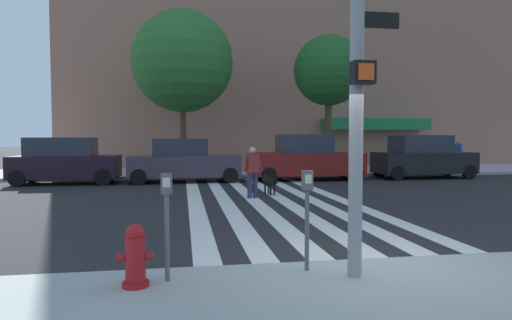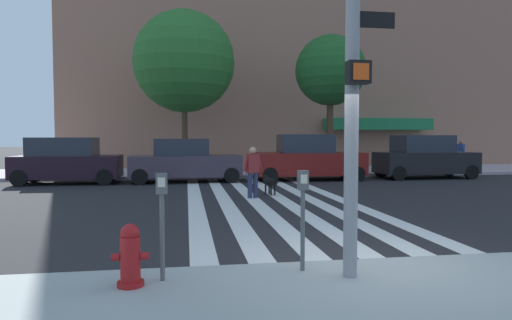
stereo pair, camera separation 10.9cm
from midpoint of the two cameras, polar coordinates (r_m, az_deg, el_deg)
ground_plane at (r=13.89m, az=2.53°, el=-5.14°), size 160.00×160.00×0.00m
sidewalk_far at (r=24.00m, az=-2.36°, el=-1.53°), size 80.00×6.00×0.15m
crosswalk_stripes at (r=13.86m, az=1.84°, el=-5.14°), size 4.95×13.98×0.01m
traffic_light_pole at (r=5.99m, az=13.09°, el=17.99°), size 0.74×0.46×5.80m
fire_hydrant at (r=5.70m, az=-15.27°, el=-11.77°), size 0.44×0.32×0.76m
parking_meter_curbside at (r=6.07m, az=6.53°, el=-5.88°), size 0.14×0.11×1.36m
parking_meter_second_along at (r=5.72m, az=-11.43°, el=-6.46°), size 0.14×0.11×1.36m
parked_car_near_curb at (r=20.16m, az=-22.94°, el=-0.13°), size 4.24×1.97×1.94m
parked_car_behind_first at (r=19.56m, az=-8.99°, el=-0.20°), size 4.81×2.11×1.88m
parked_car_third_in_line at (r=20.32m, az=6.86°, el=0.15°), size 4.91×2.11×2.07m
parked_car_fourth_in_line at (r=22.54m, az=20.91°, el=0.27°), size 4.62×2.02×2.04m
street_tree_nearest at (r=22.66m, az=-9.05°, el=12.32°), size 4.99×4.99×8.01m
street_tree_middle at (r=23.00m, az=9.64°, el=11.18°), size 3.52×3.52×6.90m
pedestrian_dog_walker at (r=14.21m, az=-0.21°, el=-1.20°), size 0.70×0.35×1.64m
dog_on_leash at (r=15.10m, az=1.93°, el=-2.79°), size 0.45×0.94×0.65m
pedestrian_bystander at (r=27.29m, az=24.86°, el=0.85°), size 0.26×0.71×1.64m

